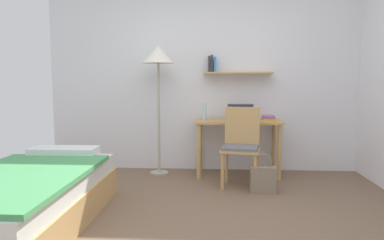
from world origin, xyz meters
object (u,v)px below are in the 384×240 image
bed (27,200)px  laptop (241,116)px  desk (238,131)px  standing_lamp (158,61)px  handbag (263,179)px  water_bottle (204,111)px  book_stack (269,118)px  desk_chair (241,143)px

bed → laptop: 2.68m
bed → desk: 2.62m
bed → standing_lamp: standing_lamp is taller
bed → laptop: bearing=43.7°
bed → handbag: bed is taller
water_bottle → book_stack: bearing=-4.3°
handbag → bed: bearing=-152.6°
desk_chair → standing_lamp: bearing=155.0°
desk → handbag: size_ratio=2.52×
desk → laptop: laptop is taller
bed → standing_lamp: bearing=65.4°
desk_chair → standing_lamp: 1.51m
bed → water_bottle: water_bottle is taller
desk → water_bottle: 0.51m
bed → book_stack: book_stack is taller
bed → laptop: laptop is taller
laptop → handbag: 0.98m
laptop → handbag: size_ratio=0.79×
book_stack → standing_lamp: bearing=179.6°
book_stack → desk: bearing=179.9°
desk_chair → water_bottle: water_bottle is taller
laptop → water_bottle: (-0.47, 0.06, 0.05)m
desk_chair → laptop: size_ratio=2.67×
book_stack → handbag: size_ratio=0.56×
book_stack → laptop: bearing=179.3°
bed → standing_lamp: 2.36m
bed → laptop: size_ratio=5.76×
water_bottle → desk: bearing=-7.9°
laptop → book_stack: 0.36m
handbag → book_stack: bearing=77.5°
standing_lamp → laptop: size_ratio=4.87×
desk → laptop: size_ratio=3.17×
desk → book_stack: book_stack is taller
handbag → desk: bearing=107.7°
water_bottle → book_stack: water_bottle is taller
laptop → water_bottle: bearing=173.1°
desk → water_bottle: bearing=172.1°
laptop → standing_lamp: bearing=179.7°
water_bottle → handbag: size_ratio=0.49×
book_stack → handbag: (-0.16, -0.72, -0.60)m
water_bottle → laptop: bearing=-6.9°
water_bottle → bed: bearing=-127.3°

